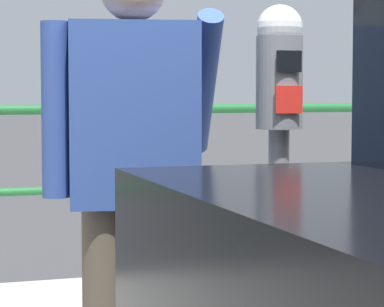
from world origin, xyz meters
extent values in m
cylinder|color=slate|center=(-0.15, 0.38, 0.67)|extent=(0.07, 0.07, 1.08)
cylinder|color=slate|center=(-0.15, 0.38, 1.37)|extent=(0.16, 0.16, 0.31)
sphere|color=silver|center=(-0.15, 0.38, 1.55)|extent=(0.15, 0.15, 0.15)
cube|color=black|center=(-0.16, 0.30, 1.43)|extent=(0.09, 0.01, 0.07)
cube|color=red|center=(-0.16, 0.30, 1.31)|extent=(0.09, 0.01, 0.09)
cube|color=#2D478C|center=(-0.62, 0.52, 1.26)|extent=(0.46, 0.29, 0.61)
cylinder|color=#2D478C|center=(-0.87, 0.57, 1.28)|extent=(0.09, 0.09, 0.58)
cylinder|color=#2D478C|center=(-0.34, 0.63, 1.36)|extent=(0.17, 0.44, 0.51)
cylinder|color=#1E602D|center=(0.00, 2.98, 1.23)|extent=(24.00, 0.06, 0.06)
cylinder|color=#1E602D|center=(0.00, 2.98, 0.74)|extent=(24.00, 0.05, 0.05)
cylinder|color=#1E602D|center=(0.00, 2.98, 0.68)|extent=(0.06, 0.06, 1.09)
camera|label=1|loc=(-1.36, -2.30, 1.34)|focal=81.85mm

